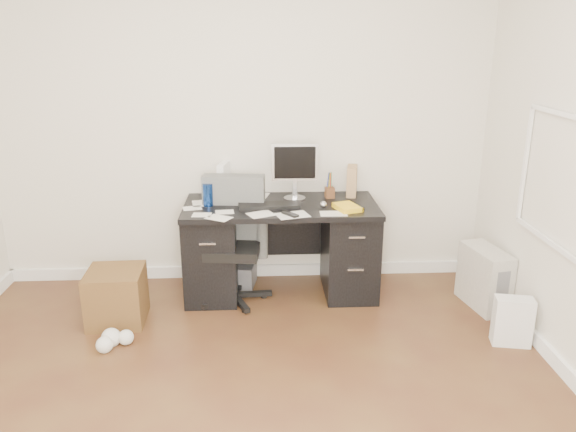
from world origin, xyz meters
name	(u,v)px	position (x,y,z in m)	size (l,w,h in m)	color
ground	(237,428)	(0.00, 0.00, 0.00)	(4.00, 4.00, 0.00)	#472316
room_shell	(234,117)	(0.03, 0.03, 1.66)	(4.02, 4.02, 2.71)	silver
desk	(281,246)	(0.30, 1.65, 0.40)	(1.50, 0.70, 0.75)	black
loose_papers	(255,206)	(0.10, 1.60, 0.75)	(1.10, 0.60, 0.00)	silver
lcd_monitor	(295,171)	(0.42, 1.78, 0.98)	(0.37, 0.21, 0.46)	#ACADB1
keyboard	(269,206)	(0.21, 1.58, 0.76)	(0.46, 0.16, 0.03)	black
computer_mouse	(323,205)	(0.62, 1.53, 0.78)	(0.06, 0.06, 0.06)	#ACADB1
travel_mug	(208,195)	(-0.26, 1.64, 0.84)	(0.08, 0.08, 0.17)	navy
white_binder	(224,179)	(-0.15, 1.91, 0.89)	(0.11, 0.24, 0.28)	white
magazine_file	(352,181)	(0.89, 1.89, 0.87)	(0.10, 0.20, 0.24)	#9E784C
pen_cup	(330,185)	(0.70, 1.81, 0.85)	(0.09, 0.09, 0.21)	#522F17
yellow_book	(348,207)	(0.80, 1.49, 0.77)	(0.16, 0.21, 0.04)	yellow
paper_remote	(293,214)	(0.37, 1.37, 0.76)	(0.23, 0.19, 0.02)	silver
office_chair	(232,242)	(-0.08, 1.54, 0.49)	(0.55, 0.55, 0.97)	#4B4D4A
pc_tower	(484,278)	(1.85, 1.34, 0.23)	(0.21, 0.46, 0.46)	#AFA89E
shopping_bag	(512,321)	(1.83, 0.77, 0.17)	(0.25, 0.18, 0.34)	white
wicker_basket	(117,296)	(-0.91, 1.23, 0.20)	(0.39, 0.39, 0.39)	#513218
desk_printer	(236,274)	(-0.07, 1.82, 0.09)	(0.32, 0.26, 0.19)	slate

